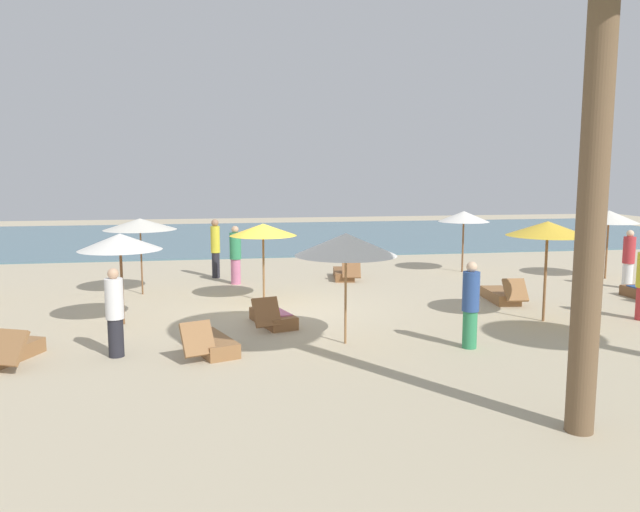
% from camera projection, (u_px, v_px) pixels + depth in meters
% --- Properties ---
extents(ground_plane, '(60.00, 60.00, 0.00)m').
position_uv_depth(ground_plane, '(280.00, 308.00, 15.79)').
color(ground_plane, '#BCAD8E').
extents(ocean_water, '(48.00, 16.00, 0.06)m').
position_uv_depth(ocean_water, '(246.00, 237.00, 32.39)').
color(ocean_water, slate).
rests_on(ocean_water, ground_plane).
extents(umbrella_0, '(1.72, 1.72, 2.08)m').
position_uv_depth(umbrella_0, '(464.00, 217.00, 21.11)').
color(umbrella_0, brown).
rests_on(umbrella_0, ground_plane).
extents(umbrella_1, '(2.03, 2.03, 2.23)m').
position_uv_depth(umbrella_1, '(346.00, 244.00, 12.26)').
color(umbrella_1, olive).
rests_on(umbrella_1, ground_plane).
extents(umbrella_3, '(2.00, 2.00, 2.14)m').
position_uv_depth(umbrella_3, '(140.00, 224.00, 17.23)').
color(umbrella_3, brown).
rests_on(umbrella_3, ground_plane).
extents(umbrella_4, '(1.84, 1.84, 2.31)m').
position_uv_depth(umbrella_4, '(548.00, 229.00, 14.11)').
color(umbrella_4, brown).
rests_on(umbrella_4, ground_plane).
extents(umbrella_6, '(1.84, 1.84, 2.19)m').
position_uv_depth(umbrella_6, '(609.00, 217.00, 19.75)').
color(umbrella_6, brown).
rests_on(umbrella_6, ground_plane).
extents(umbrella_7, '(1.76, 1.76, 2.07)m').
position_uv_depth(umbrella_7, '(263.00, 230.00, 16.34)').
color(umbrella_7, olive).
rests_on(umbrella_7, ground_plane).
extents(umbrella_8, '(1.84, 1.84, 2.06)m').
position_uv_depth(umbrella_8, '(120.00, 242.00, 13.86)').
color(umbrella_8, brown).
rests_on(umbrella_8, ground_plane).
extents(lounger_0, '(1.03, 1.73, 0.75)m').
position_uv_depth(lounger_0, '(272.00, 317.00, 14.00)').
color(lounger_0, brown).
rests_on(lounger_0, ground_plane).
extents(lounger_2, '(1.20, 1.76, 0.72)m').
position_uv_depth(lounger_2, '(5.00, 353.00, 11.28)').
color(lounger_2, olive).
rests_on(lounger_2, ground_plane).
extents(lounger_4, '(0.74, 1.73, 0.70)m').
position_uv_depth(lounger_4, '(502.00, 295.00, 16.52)').
color(lounger_4, olive).
rests_on(lounger_4, ground_plane).
extents(lounger_5, '(0.81, 1.71, 0.73)m').
position_uv_depth(lounger_5, '(344.00, 274.00, 19.95)').
color(lounger_5, brown).
rests_on(lounger_5, ground_plane).
extents(lounger_6, '(1.12, 1.75, 0.73)m').
position_uv_depth(lounger_6, '(210.00, 344.00, 11.91)').
color(lounger_6, olive).
rests_on(lounger_6, ground_plane).
extents(person_0, '(0.32, 0.32, 1.90)m').
position_uv_depth(person_0, '(215.00, 248.00, 20.06)').
color(person_0, '#26262D').
rests_on(person_0, ground_plane).
extents(person_1, '(0.48, 0.48, 1.78)m').
position_uv_depth(person_1, '(235.00, 255.00, 18.95)').
color(person_1, '#D17299').
rests_on(person_1, ground_plane).
extents(person_2, '(0.34, 0.34, 1.67)m').
position_uv_depth(person_2, '(115.00, 312.00, 11.54)').
color(person_2, '#26262D').
rests_on(person_2, ground_plane).
extents(person_4, '(0.42, 0.42, 1.71)m').
position_uv_depth(person_4, '(471.00, 305.00, 12.11)').
color(person_4, '#338C59').
rests_on(person_4, ground_plane).
extents(person_5, '(0.48, 0.48, 1.73)m').
position_uv_depth(person_5, '(629.00, 259.00, 18.28)').
color(person_5, white).
rests_on(person_5, ground_plane).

